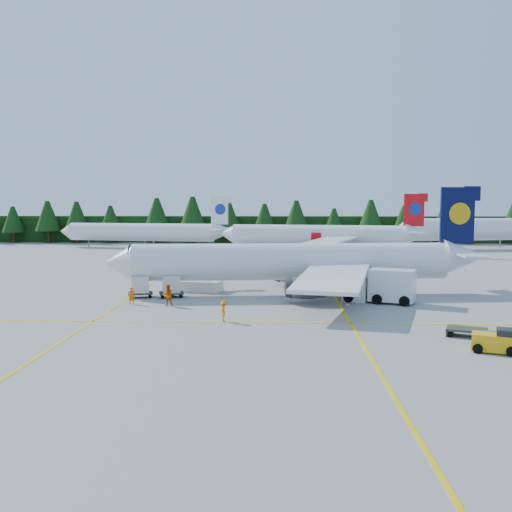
{
  "coord_description": "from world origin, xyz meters",
  "views": [
    {
      "loc": [
        0.46,
        -49.22,
        9.29
      ],
      "look_at": [
        -1.96,
        11.5,
        3.5
      ],
      "focal_mm": 40.0,
      "sensor_mm": 36.0,
      "label": 1
    }
  ],
  "objects_px": {
    "airliner_navy": "(284,262)",
    "airliner_red": "(314,235)",
    "baggage_tug": "(496,341)",
    "airstairs": "(202,283)",
    "service_truck": "(379,286)"
  },
  "relations": [
    {
      "from": "airliner_red",
      "to": "baggage_tug",
      "type": "distance_m",
      "value": 69.06
    },
    {
      "from": "airstairs",
      "to": "service_truck",
      "type": "distance_m",
      "value": 18.38
    },
    {
      "from": "airliner_red",
      "to": "baggage_tug",
      "type": "bearing_deg",
      "value": -74.57
    },
    {
      "from": "airliner_navy",
      "to": "baggage_tug",
      "type": "bearing_deg",
      "value": -65.28
    },
    {
      "from": "airstairs",
      "to": "airliner_navy",
      "type": "bearing_deg",
      "value": 1.31
    },
    {
      "from": "airliner_red",
      "to": "airstairs",
      "type": "bearing_deg",
      "value": -98.15
    },
    {
      "from": "baggage_tug",
      "to": "service_truck",
      "type": "bearing_deg",
      "value": 122.44
    },
    {
      "from": "airliner_navy",
      "to": "service_truck",
      "type": "bearing_deg",
      "value": -31.38
    },
    {
      "from": "airliner_navy",
      "to": "service_truck",
      "type": "height_order",
      "value": "airliner_navy"
    },
    {
      "from": "service_truck",
      "to": "baggage_tug",
      "type": "xyz_separation_m",
      "value": [
        4.11,
        -17.54,
        -0.84
      ]
    },
    {
      "from": "airliner_navy",
      "to": "airliner_red",
      "type": "relative_size",
      "value": 1.01
    },
    {
      "from": "airstairs",
      "to": "service_truck",
      "type": "height_order",
      "value": "airstairs"
    },
    {
      "from": "airliner_navy",
      "to": "airliner_red",
      "type": "distance_m",
      "value": 47.31
    },
    {
      "from": "baggage_tug",
      "to": "airstairs",
      "type": "bearing_deg",
      "value": 151.56
    },
    {
      "from": "baggage_tug",
      "to": "airliner_navy",
      "type": "bearing_deg",
      "value": 139.95
    }
  ]
}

